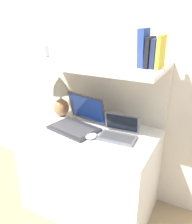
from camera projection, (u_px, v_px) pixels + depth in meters
wall_back at (110, 65)px, 1.98m from camera, size 6.00×0.05×2.40m
desk at (90, 171)px, 2.00m from camera, size 1.04×0.61×0.74m
back_riser at (107, 128)px, 2.17m from camera, size 1.04×0.04×1.25m
shelf at (93, 63)px, 1.71m from camera, size 1.04×0.55×0.03m
table_lamp at (60, 93)px, 2.07m from camera, size 0.20×0.20×0.36m
laptop_large at (78, 122)px, 1.90m from camera, size 0.43×0.38×0.25m
laptop_small at (119, 133)px, 1.75m from camera, size 0.28×0.22×0.16m
computer_mouse at (92, 136)px, 1.75m from camera, size 0.10×0.12×0.03m
router_box at (114, 118)px, 1.97m from camera, size 0.12×0.08×0.10m
book_yellow at (161, 52)px, 1.46m from camera, size 0.02×0.17×0.20m
book_navy at (155, 53)px, 1.48m from camera, size 0.03×0.14×0.18m
book_black at (150, 52)px, 1.50m from camera, size 0.03×0.16×0.19m
book_blue at (144, 48)px, 1.51m from camera, size 0.05×0.14×0.24m
shelf_gadget at (44, 51)px, 1.88m from camera, size 0.06×0.05×0.09m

